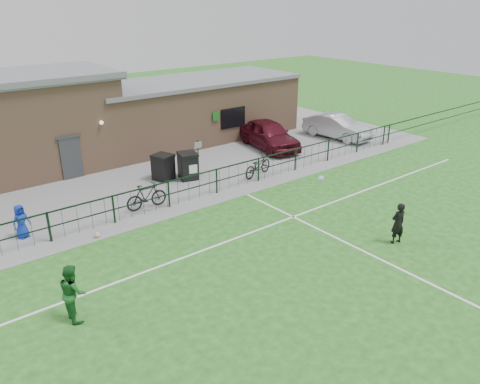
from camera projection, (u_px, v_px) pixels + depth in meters
ground at (335, 275)px, 15.17m from camera, size 90.00×90.00×0.00m
paving_strip at (142, 166)px, 24.97m from camera, size 34.00×13.00×0.02m
pitch_line_touch at (201, 200)px, 20.84m from camera, size 28.00×0.10×0.01m
pitch_line_mid at (256, 231)px, 18.08m from camera, size 28.00×0.10×0.01m
pitch_line_perp at (373, 256)px, 16.31m from camera, size 0.10×16.00×0.01m
perimeter_fence at (198, 186)px, 20.75m from camera, size 28.00×0.10×1.20m
wheelie_bin_left at (163, 168)px, 22.93m from camera, size 1.04×1.11×1.20m
wheelie_bin_right at (188, 166)px, 23.05m from camera, size 1.04×1.11×1.25m
sign_post at (198, 160)px, 22.82m from camera, size 0.07×0.07×2.00m
car_maroon at (269, 134)px, 27.72m from camera, size 2.84×5.16×1.66m
car_silver at (337, 127)px, 29.74m from camera, size 2.03×4.60×1.47m
bicycle_d at (146, 196)px, 19.78m from camera, size 1.85×0.60×1.10m
bicycle_e at (258, 165)px, 23.46m from camera, size 2.14×1.18×1.06m
spectator_child at (21, 221)px, 17.31m from camera, size 0.74×0.60×1.32m
goalkeeper_kick at (395, 222)px, 16.94m from camera, size 1.66×3.09×2.10m
outfield_player at (73, 292)px, 12.86m from camera, size 0.67×0.84×1.69m
ball_ground at (97, 235)px, 17.52m from camera, size 0.22×0.22×0.22m
clubhouse at (99, 118)px, 25.80m from camera, size 24.25×5.40×4.96m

